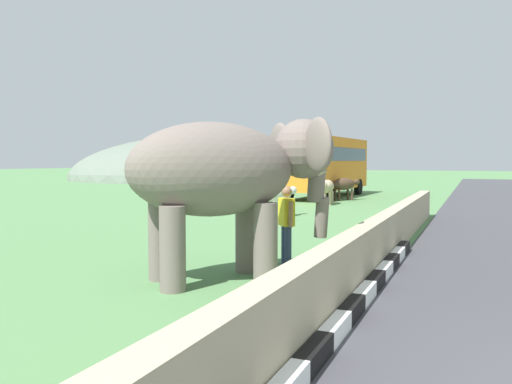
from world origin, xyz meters
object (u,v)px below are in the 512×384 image
Objects in this scene: bus_white at (305,162)px; elephant at (231,172)px; person_handler at (286,221)px; bus_orange at (326,162)px; cow_far at (327,187)px; cow_near at (279,195)px; cow_mid at (344,185)px.

elephant is at bearing -164.47° from bus_white.
bus_orange is (19.69, 4.62, 1.16)m from person_handler.
bus_white is 16.43m from cow_far.
cow_far is (16.26, 2.66, -1.10)m from elephant.
cow_near is 1.09× the size of cow_mid.
bus_orange reaches higher than cow_far.
elephant is 10.50m from cow_near.
cow_mid is 0.92× the size of cow_far.
elephant is 2.03m from person_handler.
cow_near is (-11.32, -1.27, -1.21)m from bus_orange.
elephant reaches higher than cow_far.
person_handler is (1.67, -0.47, -1.05)m from elephant.
cow_mid is (17.45, 2.97, -0.06)m from person_handler.
cow_far is at bearing 9.27° from elephant.
cow_mid and cow_far have the same top height.
cow_mid is at bearing -143.68° from bus_orange.
bus_orange is at bearing -155.51° from bus_white.
cow_mid is at bearing 7.44° from elephant.
person_handler is 31.22m from bus_white.
elephant is at bearing 164.18° from person_handler.
bus_orange reaches higher than elephant.
cow_mid is (9.08, -0.37, 0.00)m from cow_near.
cow_near is at bearing 177.64° from cow_mid.
cow_near is 6.23m from cow_far.
elephant is at bearing -169.02° from bus_orange.
bus_white is (10.11, 4.60, -0.00)m from bus_orange.
person_handler is at bearing -158.22° from cow_near.
person_handler is at bearing -170.35° from cow_mid.
cow_far is at bearing -1.97° from cow_near.
bus_white reaches higher than cow_mid.
bus_white reaches higher than cow_near.
elephant is 0.42× the size of bus_orange.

